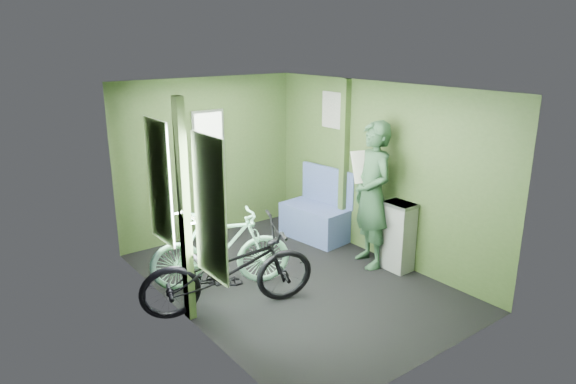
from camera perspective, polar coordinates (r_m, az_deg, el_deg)
name	(u,v)px	position (r m, az deg, el deg)	size (l,w,h in m)	color
room	(289,165)	(5.79, 0.07, 2.98)	(4.00, 4.02, 2.31)	black
bicycle_black	(231,310)	(5.70, -6.39, -12.95)	(0.65, 1.87, 0.98)	black
bicycle_mint	(222,288)	(6.17, -7.31, -10.51)	(0.46, 1.62, 0.97)	#88DAB0
passenger	(372,195)	(6.49, 9.36, -0.33)	(0.64, 0.81, 1.86)	#27482F
waste_box	(398,236)	(6.56, 12.15, -4.85)	(0.26, 0.36, 0.88)	gray
bench_seat	(317,218)	(7.49, 3.21, -2.86)	(0.66, 1.03, 1.03)	navy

